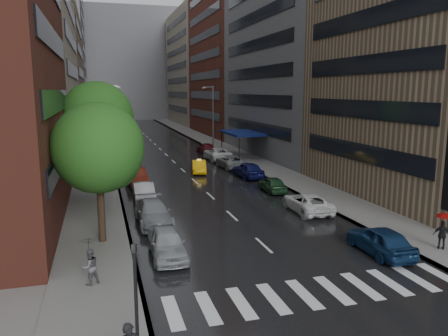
{
  "coord_description": "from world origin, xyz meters",
  "views": [
    {
      "loc": [
        -8.51,
        -17.61,
        8.5
      ],
      "look_at": [
        0.0,
        12.0,
        3.0
      ],
      "focal_mm": 35.0,
      "sensor_mm": 36.0,
      "label": 1
    }
  ],
  "objects": [
    {
      "name": "ground",
      "position": [
        0.0,
        0.0,
        0.0
      ],
      "size": [
        220.0,
        220.0,
        0.0
      ],
      "primitive_type": "plane",
      "color": "gray",
      "rests_on": "ground"
    },
    {
      "name": "awning",
      "position": [
        8.98,
        35.0,
        3.13
      ],
      "size": [
        4.0,
        8.0,
        3.12
      ],
      "color": "navy",
      "rests_on": "sidewalk_right"
    },
    {
      "name": "parked_cars_left",
      "position": [
        -5.4,
        15.13,
        0.75
      ],
      "size": [
        2.18,
        27.81,
        1.54
      ],
      "color": "#999DA2",
      "rests_on": "ground"
    },
    {
      "name": "street_lamp_right",
      "position": [
        7.72,
        45.0,
        4.89
      ],
      "size": [
        1.74,
        0.22,
        9.0
      ],
      "color": "gray",
      "rests_on": "sidewalk_right"
    },
    {
      "name": "buildings_right",
      "position": [
        15.0,
        56.7,
        15.03
      ],
      "size": [
        8.05,
        109.1,
        36.0
      ],
      "color": "#937A5B",
      "rests_on": "ground"
    },
    {
      "name": "sidewalk_left",
      "position": [
        -9.0,
        50.0,
        0.07
      ],
      "size": [
        4.0,
        140.0,
        0.15
      ],
      "primitive_type": "cube",
      "color": "gray",
      "rests_on": "ground"
    },
    {
      "name": "sidewalk_right",
      "position": [
        9.0,
        50.0,
        0.07
      ],
      "size": [
        4.0,
        140.0,
        0.15
      ],
      "primitive_type": "cube",
      "color": "gray",
      "rests_on": "ground"
    },
    {
      "name": "tree_near",
      "position": [
        -8.6,
        6.79,
        5.41
      ],
      "size": [
        4.97,
        4.97,
        7.92
      ],
      "color": "#382619",
      "rests_on": "ground"
    },
    {
      "name": "building_far",
      "position": [
        0.0,
        118.0,
        16.0
      ],
      "size": [
        40.0,
        14.0,
        32.0
      ],
      "primitive_type": "cube",
      "color": "slate",
      "rests_on": "ground"
    },
    {
      "name": "taxi",
      "position": [
        1.35,
        26.12,
        0.65
      ],
      "size": [
        2.1,
        4.15,
        1.31
      ],
      "primitive_type": "imported",
      "rotation": [
        0.0,
        0.0,
        -0.19
      ],
      "color": "#DEA10B",
      "rests_on": "ground"
    },
    {
      "name": "ped_red_umbrella",
      "position": [
        8.77,
        0.48,
        1.34
      ],
      "size": [
        0.96,
        0.83,
        2.01
      ],
      "color": "black",
      "rests_on": "sidewalk_right"
    },
    {
      "name": "road",
      "position": [
        0.0,
        50.0,
        0.01
      ],
      "size": [
        14.0,
        140.0,
        0.01
      ],
      "primitive_type": "cube",
      "color": "black",
      "rests_on": "ground"
    },
    {
      "name": "ped_black_umbrella",
      "position": [
        -9.18,
        1.17,
        1.39
      ],
      "size": [
        0.98,
        0.98,
        2.09
      ],
      "color": "#555459",
      "rests_on": "sidewalk_left"
    },
    {
      "name": "tree_far",
      "position": [
        -8.6,
        33.78,
        5.54
      ],
      "size": [
        5.08,
        5.08,
        8.09
      ],
      "color": "#382619",
      "rests_on": "ground"
    },
    {
      "name": "street_lamp_left",
      "position": [
        -7.72,
        30.0,
        4.89
      ],
      "size": [
        1.74,
        0.22,
        9.0
      ],
      "color": "gray",
      "rests_on": "sidewalk_left"
    },
    {
      "name": "crosswalk",
      "position": [
        0.2,
        -2.0,
        0.01
      ],
      "size": [
        13.15,
        2.8,
        0.01
      ],
      "color": "silver",
      "rests_on": "ground"
    },
    {
      "name": "buildings_left",
      "position": [
        -15.0,
        58.79,
        15.99
      ],
      "size": [
        8.0,
        108.0,
        38.0
      ],
      "color": "maroon",
      "rests_on": "ground"
    },
    {
      "name": "traffic_light",
      "position": [
        -7.6,
        -3.89,
        2.23
      ],
      "size": [
        0.18,
        0.15,
        3.45
      ],
      "color": "black",
      "rests_on": "sidewalk_left"
    },
    {
      "name": "tree_mid",
      "position": [
        -8.6,
        18.94,
        6.32
      ],
      "size": [
        5.79,
        5.79,
        9.23
      ],
      "color": "#382619",
      "rests_on": "ground"
    },
    {
      "name": "parked_cars_right",
      "position": [
        5.4,
        22.91,
        0.74
      ],
      "size": [
        2.71,
        43.04,
        1.59
      ],
      "color": "navy",
      "rests_on": "ground"
    }
  ]
}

